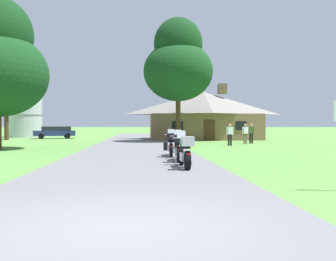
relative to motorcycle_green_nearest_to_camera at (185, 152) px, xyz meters
The scene contains 13 objects.
ground_plane 12.98m from the motorcycle_green_nearest_to_camera, 98.27° to the left, with size 500.00×500.00×0.00m, color #56893D.
asphalt_driveway 11.00m from the motorcycle_green_nearest_to_camera, 99.77° to the left, with size 6.40×80.00×0.06m, color slate.
motorcycle_green_nearest_to_camera is the anchor object (origin of this frame).
motorcycle_blue_second_in_row 2.41m from the motorcycle_green_nearest_to_camera, 89.36° to the left, with size 0.66×2.08×1.30m.
motorcycle_black_farthest_in_row 4.73m from the motorcycle_green_nearest_to_camera, 91.07° to the left, with size 0.81×2.08×1.30m.
stone_lodge 27.21m from the motorcycle_green_nearest_to_camera, 78.64° to the left, with size 12.19×7.27×6.09m.
bystander_olive_shirt_near_lodge 19.03m from the motorcycle_green_nearest_to_camera, 65.83° to the left, with size 0.53×0.32×1.67m.
bystander_white_shirt_beside_signpost 18.24m from the motorcycle_green_nearest_to_camera, 67.05° to the left, with size 0.54×0.30×1.67m.
bystander_white_shirt_by_tree 15.23m from the motorcycle_green_nearest_to_camera, 70.09° to the left, with size 0.55×0.25×1.67m.
tree_left_far 31.27m from the motorcycle_green_nearest_to_camera, 120.51° to the left, with size 4.13×4.13×9.68m.
tree_by_lodge_front 21.55m from the motorcycle_green_nearest_to_camera, 84.72° to the left, with size 6.36×6.36×11.38m.
metal_silo_distant 38.56m from the motorcycle_green_nearest_to_camera, 114.90° to the left, with size 4.11×4.11×6.74m.
parked_navy_suv_far_left 32.10m from the motorcycle_green_nearest_to_camera, 110.87° to the left, with size 4.93×3.01×1.40m.
Camera 1 is at (0.31, -5.42, 1.57)m, focal length 38.69 mm.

